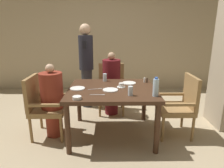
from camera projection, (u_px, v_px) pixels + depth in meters
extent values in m
plane|color=tan|center=(112.00, 134.00, 3.03)|extent=(16.00, 16.00, 0.00)
cube|color=tan|center=(111.00, 34.00, 4.97)|extent=(8.00, 0.06, 2.80)
cube|color=#422819|center=(112.00, 90.00, 2.84)|extent=(1.23, 1.07, 0.05)
cylinder|color=#422819|center=(68.00, 130.00, 2.47)|extent=(0.07, 0.07, 0.68)
cylinder|color=#422819|center=(157.00, 129.00, 2.49)|extent=(0.07, 0.07, 0.68)
cylinder|color=#422819|center=(79.00, 102.00, 3.39)|extent=(0.07, 0.07, 0.68)
cylinder|color=#422819|center=(144.00, 102.00, 3.40)|extent=(0.07, 0.07, 0.68)
cube|color=olive|center=(49.00, 110.00, 2.91)|extent=(0.48, 0.48, 0.07)
cube|color=olive|center=(32.00, 92.00, 2.83)|extent=(0.05, 0.48, 0.46)
cube|color=olive|center=(53.00, 95.00, 3.08)|extent=(0.43, 0.04, 0.04)
cube|color=olive|center=(43.00, 105.00, 2.65)|extent=(0.43, 0.04, 0.04)
cylinder|color=olive|center=(68.00, 117.00, 3.17)|extent=(0.04, 0.04, 0.37)
cylinder|color=olive|center=(61.00, 130.00, 2.77)|extent=(0.04, 0.04, 0.37)
cylinder|color=olive|center=(41.00, 117.00, 3.17)|extent=(0.04, 0.04, 0.37)
cylinder|color=olive|center=(31.00, 130.00, 2.76)|extent=(0.04, 0.04, 0.37)
cylinder|color=maroon|center=(54.00, 121.00, 2.96)|extent=(0.24, 0.24, 0.44)
cylinder|color=maroon|center=(52.00, 90.00, 2.83)|extent=(0.32, 0.32, 0.51)
sphere|color=tan|center=(50.00, 68.00, 2.74)|extent=(0.12, 0.12, 0.12)
cube|color=olive|center=(111.00, 92.00, 3.72)|extent=(0.48, 0.48, 0.07)
cube|color=olive|center=(111.00, 75.00, 3.87)|extent=(0.48, 0.05, 0.46)
cube|color=olive|center=(123.00, 84.00, 3.68)|extent=(0.04, 0.43, 0.04)
cube|color=olive|center=(99.00, 84.00, 3.68)|extent=(0.04, 0.43, 0.04)
cylinder|color=olive|center=(123.00, 107.00, 3.58)|extent=(0.04, 0.04, 0.37)
cylinder|color=olive|center=(100.00, 107.00, 3.58)|extent=(0.04, 0.04, 0.37)
cylinder|color=olive|center=(122.00, 99.00, 3.99)|extent=(0.04, 0.04, 0.37)
cylinder|color=olive|center=(101.00, 99.00, 3.98)|extent=(0.04, 0.04, 0.37)
cylinder|color=#5B1419|center=(111.00, 102.00, 3.72)|extent=(0.24, 0.24, 0.44)
cylinder|color=#5B1419|center=(111.00, 76.00, 3.58)|extent=(0.32, 0.32, 0.57)
sphere|color=tan|center=(111.00, 56.00, 3.48)|extent=(0.13, 0.13, 0.13)
cube|color=olive|center=(174.00, 109.00, 2.93)|extent=(0.48, 0.48, 0.07)
cube|color=olive|center=(191.00, 92.00, 2.86)|extent=(0.05, 0.48, 0.46)
cube|color=olive|center=(181.00, 105.00, 2.68)|extent=(0.43, 0.04, 0.04)
cube|color=olive|center=(171.00, 94.00, 3.10)|extent=(0.43, 0.04, 0.04)
cylinder|color=olive|center=(163.00, 130.00, 2.78)|extent=(0.04, 0.04, 0.37)
cylinder|color=olive|center=(156.00, 117.00, 3.19)|extent=(0.04, 0.04, 0.37)
cylinder|color=olive|center=(193.00, 129.00, 2.79)|extent=(0.04, 0.04, 0.37)
cylinder|color=olive|center=(182.00, 116.00, 3.20)|extent=(0.04, 0.04, 0.37)
cylinder|color=#2D2D33|center=(87.00, 88.00, 4.03)|extent=(0.21, 0.21, 0.77)
cylinder|color=#23232D|center=(86.00, 53.00, 3.84)|extent=(0.28, 0.28, 0.65)
sphere|color=tan|center=(85.00, 29.00, 3.72)|extent=(0.21, 0.21, 0.21)
cube|color=black|center=(85.00, 45.00, 3.63)|extent=(0.07, 0.01, 0.14)
cylinder|color=white|center=(129.00, 83.00, 3.09)|extent=(0.21, 0.21, 0.01)
cylinder|color=white|center=(78.00, 88.00, 2.81)|extent=(0.21, 0.21, 0.01)
cylinder|color=white|center=(110.00, 90.00, 2.75)|extent=(0.21, 0.21, 0.01)
cylinder|color=white|center=(121.00, 87.00, 2.89)|extent=(0.12, 0.12, 0.01)
cylinder|color=white|center=(121.00, 85.00, 2.88)|extent=(0.07, 0.07, 0.06)
cylinder|color=white|center=(77.00, 98.00, 2.40)|extent=(0.11, 0.11, 0.04)
cylinder|color=silver|center=(156.00, 88.00, 2.48)|extent=(0.07, 0.07, 0.22)
cylinder|color=#3359B2|center=(156.00, 78.00, 2.45)|extent=(0.04, 0.04, 0.02)
cylinder|color=silver|center=(130.00, 91.00, 2.52)|extent=(0.06, 0.06, 0.12)
cylinder|color=silver|center=(105.00, 77.00, 3.21)|extent=(0.06, 0.06, 0.12)
cylinder|color=white|center=(144.00, 80.00, 3.14)|extent=(0.03, 0.03, 0.08)
cylinder|color=#4C3D2D|center=(147.00, 80.00, 3.14)|extent=(0.03, 0.03, 0.07)
cube|color=silver|center=(97.00, 95.00, 2.56)|extent=(0.18, 0.01, 0.00)
cube|color=silver|center=(103.00, 95.00, 2.56)|extent=(0.04, 0.02, 0.00)
cube|color=silver|center=(94.00, 89.00, 2.79)|extent=(0.17, 0.05, 0.00)
cube|color=silver|center=(100.00, 89.00, 2.81)|extent=(0.06, 0.03, 0.00)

